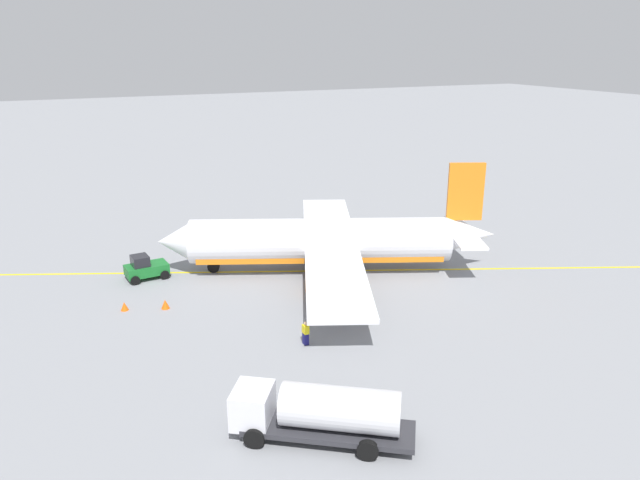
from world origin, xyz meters
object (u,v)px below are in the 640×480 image
(fuel_tanker, at_px, (321,411))
(pushback_tug, at_px, (145,268))
(airplane, at_px, (325,242))
(safety_cone_nose, at_px, (165,304))
(refueling_worker, at_px, (306,333))
(safety_cone_wingtip, at_px, (124,306))

(fuel_tanker, bearing_deg, pushback_tug, -80.57)
(airplane, bearing_deg, safety_cone_nose, 8.00)
(refueling_worker, height_order, safety_cone_nose, refueling_worker)
(pushback_tug, relative_size, refueling_worker, 2.21)
(safety_cone_nose, bearing_deg, refueling_worker, 127.44)
(safety_cone_wingtip, bearing_deg, refueling_worker, 133.93)
(safety_cone_nose, bearing_deg, fuel_tanker, 101.86)
(refueling_worker, bearing_deg, safety_cone_wingtip, -46.07)
(safety_cone_wingtip, bearing_deg, airplane, -176.56)
(airplane, bearing_deg, refueling_worker, 59.23)
(pushback_tug, height_order, safety_cone_wingtip, pushback_tug)
(airplane, height_order, fuel_tanker, airplane)
(safety_cone_nose, distance_m, safety_cone_wingtip, 3.14)
(airplane, distance_m, safety_cone_wingtip, 18.11)
(safety_cone_nose, bearing_deg, safety_cone_wingtip, -18.96)
(refueling_worker, xyz_separation_m, safety_cone_nose, (7.70, -10.06, -0.45))
(safety_cone_wingtip, bearing_deg, safety_cone_nose, 161.04)
(safety_cone_nose, relative_size, safety_cone_wingtip, 1.09)
(fuel_tanker, xyz_separation_m, safety_cone_wingtip, (7.18, -21.05, -1.37))
(pushback_tug, bearing_deg, refueling_worker, 114.97)
(refueling_worker, bearing_deg, fuel_tanker, 70.69)
(fuel_tanker, relative_size, refueling_worker, 5.44)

